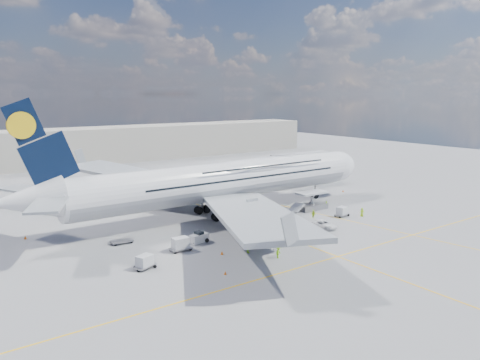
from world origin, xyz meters
TOP-DOWN VIEW (x-y plane):
  - ground at (0.00, 0.00)m, footprint 300.00×300.00m
  - taxi_line_main at (0.00, 0.00)m, footprint 0.25×220.00m
  - taxi_line_cross at (0.00, -20.00)m, footprint 120.00×0.25m
  - taxi_line_diag at (14.00, 10.00)m, footprint 14.16×99.06m
  - airliner at (0.26, 10.00)m, footprint 77.26×79.15m
  - jet_bridge at (29.81, 20.94)m, footprint 18.80×12.10m
  - cargo_loader at (16.82, 2.89)m, footprint 8.53×3.20m
  - terminal at (0.00, 95.00)m, footprint 180.00×16.00m
  - tree_line at (40.00, 140.00)m, footprint 160.00×6.00m
  - dolly_row_a at (-24.93, -7.99)m, footprint 3.38×2.64m
  - dolly_row_b at (-17.45, -4.36)m, footprint 3.33×1.85m
  - dolly_row_c at (-3.23, -4.22)m, footprint 3.36×2.60m
  - dolly_back at (-23.31, 4.33)m, footprint 3.54×2.09m
  - dolly_nose_far at (17.77, -4.70)m, footprint 3.30×2.28m
  - dolly_nose_near at (3.67, -3.69)m, footprint 2.81×1.58m
  - baggage_tug at (-13.14, -2.58)m, footprint 3.21×1.92m
  - catering_truck_inner at (-15.05, 32.06)m, footprint 7.04×3.89m
  - catering_truck_outer at (-23.75, 42.89)m, footprint 5.70×2.26m
  - service_van at (8.94, -8.39)m, footprint 3.03×5.31m
  - crew_nose at (20.03, 1.58)m, footprint 0.67×0.59m
  - crew_loader at (11.76, -3.01)m, footprint 1.04×1.10m
  - crew_wing at (-9.74, -11.12)m, footprint 0.54×1.10m
  - crew_van at (20.83, -7.04)m, footprint 0.85×0.99m
  - crew_tug at (-7.51, -15.42)m, footprint 1.25×0.95m
  - cone_nose at (35.52, 11.01)m, footprint 0.42×0.42m
  - cone_wing_left_inner at (-15.81, 25.82)m, footprint 0.49×0.49m
  - cone_wing_left_outer at (-8.77, 30.55)m, footprint 0.50×0.50m
  - cone_wing_right_inner at (-13.26, -9.37)m, footprint 0.43×0.43m
  - cone_wing_right_outer at (-17.22, -16.14)m, footprint 0.38×0.38m
  - cone_tail at (-35.33, 15.65)m, footprint 0.46×0.46m

SIDE VIEW (x-z plane):
  - ground at x=0.00m, z-range 0.00..0.00m
  - taxi_line_main at x=0.00m, z-range 0.00..0.01m
  - taxi_line_cross at x=0.00m, z-range 0.00..0.01m
  - taxi_line_diag at x=14.00m, z-range 0.00..0.01m
  - cone_wing_right_outer at x=-17.22m, z-range -0.01..0.48m
  - cone_nose at x=35.52m, z-range -0.01..0.52m
  - cone_wing_right_inner at x=-13.26m, z-range -0.01..0.54m
  - cone_tail at x=-35.33m, z-range -0.01..0.58m
  - cone_wing_left_inner at x=-15.81m, z-range -0.01..0.62m
  - cone_wing_left_outer at x=-8.77m, z-range -0.01..0.62m
  - dolly_back at x=-23.31m, z-range 0.14..0.64m
  - service_van at x=8.94m, z-range 0.00..1.40m
  - crew_nose at x=20.03m, z-range 0.00..1.55m
  - baggage_tug at x=-13.14m, z-range -0.11..1.77m
  - crew_tug at x=-7.51m, z-range 0.00..1.71m
  - crew_van at x=20.83m, z-range 0.00..1.71m
  - crew_loader at x=11.76m, z-range 0.00..1.78m
  - crew_wing at x=-9.74m, z-range 0.00..1.81m
  - dolly_nose_near at x=3.67m, z-range 0.07..1.81m
  - dolly_row_c at x=-3.23m, z-range 0.07..1.96m
  - dolly_row_a at x=-24.93m, z-range 0.07..1.96m
  - dolly_nose_far at x=17.77m, z-range 0.07..1.97m
  - dolly_row_b at x=-17.45m, z-range 0.08..2.16m
  - cargo_loader at x=16.82m, z-range -0.59..3.09m
  - catering_truck_outer at x=-23.75m, z-range -0.12..3.29m
  - catering_truck_inner at x=-15.05m, z-range -0.11..3.85m
  - tree_line at x=40.00m, z-range 0.00..8.00m
  - terminal at x=0.00m, z-range 0.00..12.00m
  - jet_bridge at x=29.81m, z-range 2.60..11.10m
  - airliner at x=0.26m, z-range -4.98..18.72m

